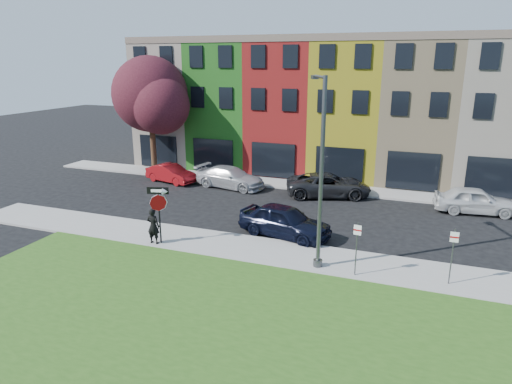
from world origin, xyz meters
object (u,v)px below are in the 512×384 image
at_px(sedan_near, 285,221).
at_px(stop_sign, 159,203).
at_px(man, 153,226).
at_px(street_lamp, 320,174).

bearing_deg(sedan_near, stop_sign, 134.83).
distance_m(stop_sign, man, 1.18).
xyz_separation_m(stop_sign, street_lamp, (7.74, 0.32, 2.05)).
relative_size(stop_sign, man, 1.60).
distance_m(sedan_near, street_lamp, 5.09).
bearing_deg(street_lamp, sedan_near, 104.33).
xyz_separation_m(sedan_near, street_lamp, (2.40, -2.97, 3.37)).
xyz_separation_m(man, street_lamp, (8.02, 0.46, 3.19)).
bearing_deg(man, stop_sign, -155.02).
relative_size(man, sedan_near, 0.34).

